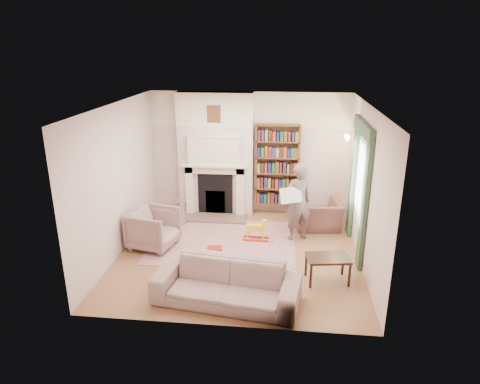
# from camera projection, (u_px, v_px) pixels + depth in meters

# --- Properties ---
(floor) EXTENTS (4.50, 4.50, 0.00)m
(floor) POSITION_uv_depth(u_px,v_px,m) (239.00, 253.00, 8.20)
(floor) COLOR brown
(floor) RESTS_ON ground
(ceiling) EXTENTS (4.50, 4.50, 0.00)m
(ceiling) POSITION_uv_depth(u_px,v_px,m) (238.00, 105.00, 7.28)
(ceiling) COLOR white
(ceiling) RESTS_ON wall_back
(wall_back) EXTENTS (4.50, 0.00, 4.50)m
(wall_back) POSITION_uv_depth(u_px,v_px,m) (249.00, 153.00, 9.85)
(wall_back) COLOR beige
(wall_back) RESTS_ON floor
(wall_front) EXTENTS (4.50, 0.00, 4.50)m
(wall_front) POSITION_uv_depth(u_px,v_px,m) (220.00, 236.00, 5.63)
(wall_front) COLOR beige
(wall_front) RESTS_ON floor
(wall_left) EXTENTS (0.00, 4.50, 4.50)m
(wall_left) POSITION_uv_depth(u_px,v_px,m) (119.00, 179.00, 7.97)
(wall_left) COLOR beige
(wall_left) RESTS_ON floor
(wall_right) EXTENTS (0.00, 4.50, 4.50)m
(wall_right) POSITION_uv_depth(u_px,v_px,m) (366.00, 188.00, 7.51)
(wall_right) COLOR beige
(wall_right) RESTS_ON floor
(fireplace) EXTENTS (1.70, 0.58, 2.80)m
(fireplace) POSITION_uv_depth(u_px,v_px,m) (216.00, 155.00, 9.74)
(fireplace) COLOR beige
(fireplace) RESTS_ON floor
(bookcase) EXTENTS (1.00, 0.24, 1.85)m
(bookcase) POSITION_uv_depth(u_px,v_px,m) (277.00, 165.00, 9.74)
(bookcase) COLOR brown
(bookcase) RESTS_ON floor
(window) EXTENTS (0.02, 0.90, 1.30)m
(window) POSITION_uv_depth(u_px,v_px,m) (361.00, 178.00, 7.87)
(window) COLOR silver
(window) RESTS_ON wall_right
(curtain_left) EXTENTS (0.07, 0.32, 2.40)m
(curtain_left) POSITION_uv_depth(u_px,v_px,m) (364.00, 204.00, 7.30)
(curtain_left) COLOR #2D442B
(curtain_left) RESTS_ON floor
(curtain_right) EXTENTS (0.07, 0.32, 2.40)m
(curtain_right) POSITION_uv_depth(u_px,v_px,m) (353.00, 180.00, 8.61)
(curtain_right) COLOR #2D442B
(curtain_right) RESTS_ON floor
(pelmet) EXTENTS (0.09, 1.70, 0.24)m
(pelmet) POSITION_uv_depth(u_px,v_px,m) (364.00, 128.00, 7.57)
(pelmet) COLOR #2D442B
(pelmet) RESTS_ON wall_right
(wall_sconce) EXTENTS (0.20, 0.24, 0.24)m
(wall_sconce) POSITION_uv_depth(u_px,v_px,m) (345.00, 141.00, 8.77)
(wall_sconce) COLOR gold
(wall_sconce) RESTS_ON wall_right
(rug) EXTENTS (2.93, 2.29, 0.01)m
(rug) POSITION_uv_depth(u_px,v_px,m) (223.00, 241.00, 8.66)
(rug) COLOR tan
(rug) RESTS_ON floor
(armchair_reading) EXTENTS (1.07, 0.96, 0.63)m
(armchair_reading) POSITION_uv_depth(u_px,v_px,m) (317.00, 214.00, 9.20)
(armchair_reading) COLOR #4B2C28
(armchair_reading) RESTS_ON floor
(armchair_left) EXTENTS (1.00, 0.98, 0.77)m
(armchair_left) POSITION_uv_depth(u_px,v_px,m) (153.00, 229.00, 8.33)
(armchair_left) COLOR #A19184
(armchair_left) RESTS_ON floor
(sofa) EXTENTS (2.32, 1.18, 0.65)m
(sofa) POSITION_uv_depth(u_px,v_px,m) (227.00, 283.00, 6.54)
(sofa) COLOR #B6A496
(sofa) RESTS_ON floor
(man_reading) EXTENTS (0.70, 0.61, 1.61)m
(man_reading) POSITION_uv_depth(u_px,v_px,m) (298.00, 202.00, 8.52)
(man_reading) COLOR #5E4E4B
(man_reading) RESTS_ON floor
(newspaper) EXTENTS (0.46, 0.31, 0.30)m
(newspaper) POSITION_uv_depth(u_px,v_px,m) (291.00, 195.00, 8.28)
(newspaper) COLOR silver
(newspaper) RESTS_ON man_reading
(coffee_table) EXTENTS (0.76, 0.56, 0.45)m
(coffee_table) POSITION_uv_depth(u_px,v_px,m) (327.00, 269.00, 7.16)
(coffee_table) COLOR #341D12
(coffee_table) RESTS_ON floor
(paraffin_heater) EXTENTS (0.30, 0.30, 0.55)m
(paraffin_heater) POSITION_uv_depth(u_px,v_px,m) (181.00, 213.00, 9.40)
(paraffin_heater) COLOR #A0A2A8
(paraffin_heater) RESTS_ON floor
(rocking_horse) EXTENTS (0.53, 0.23, 0.46)m
(rocking_horse) POSITION_uv_depth(u_px,v_px,m) (256.00, 230.00, 8.65)
(rocking_horse) COLOR yellow
(rocking_horse) RESTS_ON rug
(board_game) EXTENTS (0.46, 0.46, 0.03)m
(board_game) POSITION_uv_depth(u_px,v_px,m) (201.00, 258.00, 7.94)
(board_game) COLOR gold
(board_game) RESTS_ON rug
(game_box_lid) EXTENTS (0.31, 0.23, 0.05)m
(game_box_lid) POSITION_uv_depth(u_px,v_px,m) (215.00, 249.00, 8.28)
(game_box_lid) COLOR #A51A12
(game_box_lid) RESTS_ON rug
(comic_annuals) EXTENTS (0.57, 0.62, 0.02)m
(comic_annuals) POSITION_uv_depth(u_px,v_px,m) (248.00, 260.00, 7.89)
(comic_annuals) COLOR red
(comic_annuals) RESTS_ON rug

